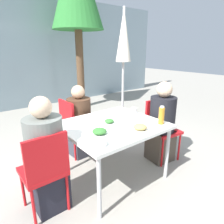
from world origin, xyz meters
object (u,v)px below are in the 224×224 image
at_px(person_left, 46,159).
at_px(person_far, 80,124).
at_px(person_right, 162,125).
at_px(bottle, 162,115).
at_px(drinking_cup, 134,111).
at_px(salad_bowl, 99,143).
at_px(chair_left, 45,168).
at_px(chair_right, 160,124).
at_px(chair_far, 73,123).
at_px(closed_umbrella, 123,46).

height_order(person_left, person_far, person_left).
bearing_deg(person_right, person_far, -38.32).
relative_size(bottle, drinking_cup, 2.78).
distance_m(bottle, drinking_cup, 0.50).
relative_size(bottle, salad_bowl, 1.53).
relative_size(chair_left, chair_right, 1.00).
height_order(person_right, chair_far, person_right).
height_order(closed_umbrella, salad_bowl, closed_umbrella).
distance_m(chair_right, person_right, 0.10).
height_order(closed_umbrella, bottle, closed_umbrella).
relative_size(person_far, bottle, 4.95).
height_order(person_left, salad_bowl, person_left).
distance_m(person_far, drinking_cup, 0.86).
height_order(person_left, chair_right, person_left).
bearing_deg(person_far, chair_far, -122.05).
distance_m(person_far, closed_umbrella, 1.64).
xyz_separation_m(chair_far, drinking_cup, (0.59, -0.69, 0.25)).
xyz_separation_m(chair_right, salad_bowl, (-1.35, -0.33, 0.24)).
bearing_deg(chair_right, closed_umbrella, -94.09).
height_order(chair_far, bottle, bottle).
distance_m(closed_umbrella, bottle, 1.78).
xyz_separation_m(person_left, person_right, (1.66, -0.11, -0.01)).
xyz_separation_m(chair_left, chair_right, (1.77, 0.04, 0.00)).
xyz_separation_m(chair_right, closed_umbrella, (0.23, 1.11, 1.13)).
bearing_deg(chair_far, bottle, 23.96).
height_order(person_far, closed_umbrella, closed_umbrella).
bearing_deg(person_far, bottle, 21.51).
relative_size(person_right, drinking_cup, 14.72).
distance_m(person_left, person_right, 1.67).
bearing_deg(drinking_cup, bottle, -93.58).
xyz_separation_m(person_left, bottle, (1.29, -0.37, 0.28)).
distance_m(chair_right, bottle, 0.63).
height_order(drinking_cup, salad_bowl, drinking_cup).
bearing_deg(salad_bowl, chair_left, 145.67).
bearing_deg(person_left, drinking_cup, 5.61).
bearing_deg(chair_left, person_far, 44.57).
relative_size(closed_umbrella, bottle, 10.32).
bearing_deg(person_right, bottle, 42.67).
bearing_deg(chair_right, person_far, -33.90).
distance_m(person_left, drinking_cup, 1.35).
distance_m(person_far, bottle, 1.28).
height_order(person_left, drinking_cup, person_left).
relative_size(chair_right, drinking_cup, 11.05).
xyz_separation_m(bottle, salad_bowl, (-0.92, 0.00, -0.08)).
bearing_deg(person_left, closed_umbrella, 28.80).
distance_m(chair_left, bottle, 1.41).
bearing_deg(salad_bowl, person_right, 11.37).
xyz_separation_m(person_left, drinking_cup, (1.32, 0.13, 0.21)).
relative_size(chair_right, bottle, 3.98).
height_order(chair_left, chair_far, same).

